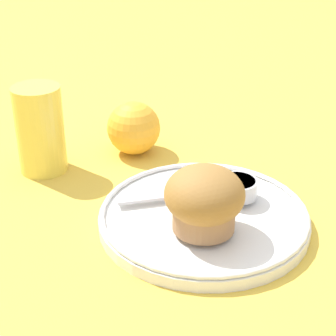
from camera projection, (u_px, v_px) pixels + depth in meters
ground_plane at (188, 214)px, 0.68m from camera, size 3.00×3.00×0.00m
plate at (201, 218)px, 0.65m from camera, size 0.24×0.24×0.02m
muffin at (204, 200)px, 0.60m from camera, size 0.09×0.09×0.07m
cream_ramekin at (237, 187)px, 0.67m from camera, size 0.05×0.05×0.02m
berry_pair at (193, 189)px, 0.67m from camera, size 0.03×0.02×0.02m
butter_knife at (178, 194)px, 0.67m from camera, size 0.14×0.08×0.00m
orange_fruit at (134, 128)px, 0.81m from camera, size 0.08×0.08×0.08m
juice_glass at (40, 129)px, 0.75m from camera, size 0.06×0.06×0.12m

